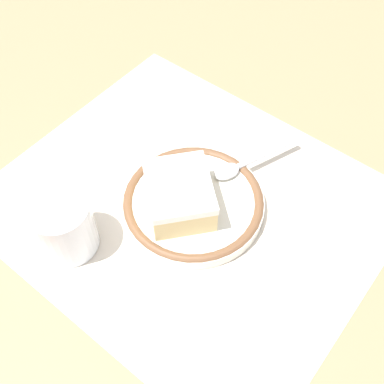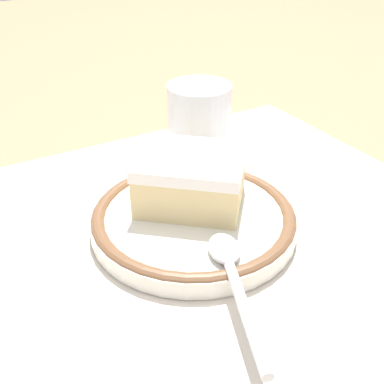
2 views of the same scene
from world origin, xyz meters
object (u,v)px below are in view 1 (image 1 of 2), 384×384
Objects in this scene: cup at (64,228)px; napkin at (122,147)px; cake_slice at (181,196)px; spoon at (243,164)px; plate at (192,204)px.

cup reaches higher than napkin.
cake_slice is 0.91× the size of spoon.
plate is at bearing -106.28° from cake_slice.
cake_slice is at bearing 78.23° from spoon.
cake_slice reaches higher than spoon.
spoon reaches higher than plate.
napkin is (0.13, -0.03, -0.04)m from cake_slice.
cup is at bearing 57.12° from plate.
cake_slice is 0.14m from napkin.
cup is at bearing 64.97° from spoon.
spoon is 0.24m from cup.
spoon is (-0.02, -0.08, 0.01)m from plate.
cake_slice reaches higher than napkin.
spoon is 1.13× the size of napkin.
plate is 0.03m from cake_slice.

